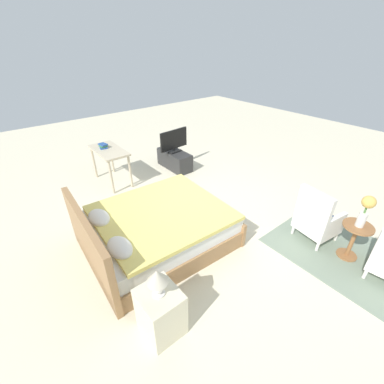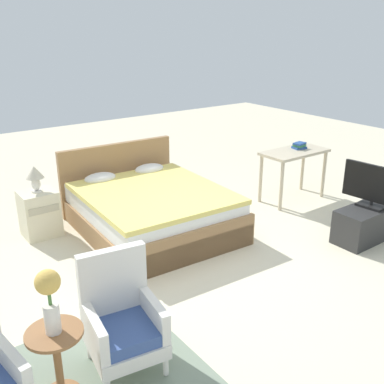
{
  "view_description": "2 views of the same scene",
  "coord_description": "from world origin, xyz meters",
  "px_view_note": "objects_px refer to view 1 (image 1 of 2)",
  "views": [
    {
      "loc": [
        -2.8,
        2.54,
        2.79
      ],
      "look_at": [
        0.06,
        0.22,
        0.57
      ],
      "focal_mm": 24.0,
      "sensor_mm": 36.0,
      "label": 1
    },
    {
      "loc": [
        -2.82,
        -3.61,
        2.53
      ],
      "look_at": [
        -0.0,
        0.24,
        0.75
      ],
      "focal_mm": 42.0,
      "sensor_mm": 36.0,
      "label": 2
    }
  ],
  "objects_px": {
    "tv_stand": "(175,160)",
    "book_stack": "(103,146)",
    "side_table": "(354,237)",
    "bed": "(155,229)",
    "armchair_by_window_right": "(317,219)",
    "flower_vase": "(366,208)",
    "vanity_desk": "(109,155)",
    "nightstand": "(161,312)",
    "table_lamp": "(157,279)",
    "tv_flatscreen": "(174,141)"
  },
  "relations": [
    {
      "from": "side_table",
      "to": "tv_flatscreen",
      "type": "distance_m",
      "value": 4.09
    },
    {
      "from": "side_table",
      "to": "table_lamp",
      "type": "relative_size",
      "value": 1.71
    },
    {
      "from": "tv_stand",
      "to": "nightstand",
      "type": "bearing_deg",
      "value": 142.38
    },
    {
      "from": "flower_vase",
      "to": "nightstand",
      "type": "height_order",
      "value": "flower_vase"
    },
    {
      "from": "table_lamp",
      "to": "armchair_by_window_right",
      "type": "bearing_deg",
      "value": -95.33
    },
    {
      "from": "nightstand",
      "to": "side_table",
      "type": "bearing_deg",
      "value": -106.01
    },
    {
      "from": "side_table",
      "to": "tv_stand",
      "type": "bearing_deg",
      "value": 3.19
    },
    {
      "from": "nightstand",
      "to": "tv_flatscreen",
      "type": "height_order",
      "value": "tv_flatscreen"
    },
    {
      "from": "side_table",
      "to": "table_lamp",
      "type": "bearing_deg",
      "value": 73.99
    },
    {
      "from": "side_table",
      "to": "flower_vase",
      "type": "height_order",
      "value": "flower_vase"
    },
    {
      "from": "tv_stand",
      "to": "vanity_desk",
      "type": "distance_m",
      "value": 1.58
    },
    {
      "from": "tv_flatscreen",
      "to": "bed",
      "type": "bearing_deg",
      "value": 138.39
    },
    {
      "from": "tv_stand",
      "to": "book_stack",
      "type": "height_order",
      "value": "book_stack"
    },
    {
      "from": "book_stack",
      "to": "side_table",
      "type": "bearing_deg",
      "value": -158.45
    },
    {
      "from": "tv_stand",
      "to": "side_table",
      "type": "bearing_deg",
      "value": -176.81
    },
    {
      "from": "armchair_by_window_right",
      "to": "tv_flatscreen",
      "type": "bearing_deg",
      "value": 2.86
    },
    {
      "from": "armchair_by_window_right",
      "to": "tv_flatscreen",
      "type": "distance_m",
      "value": 3.55
    },
    {
      "from": "bed",
      "to": "flower_vase",
      "type": "height_order",
      "value": "flower_vase"
    },
    {
      "from": "bed",
      "to": "table_lamp",
      "type": "bearing_deg",
      "value": 150.42
    },
    {
      "from": "tv_flatscreen",
      "to": "vanity_desk",
      "type": "distance_m",
      "value": 1.52
    },
    {
      "from": "side_table",
      "to": "nightstand",
      "type": "height_order",
      "value": "nightstand"
    },
    {
      "from": "book_stack",
      "to": "vanity_desk",
      "type": "bearing_deg",
      "value": -163.47
    },
    {
      "from": "armchair_by_window_right",
      "to": "flower_vase",
      "type": "relative_size",
      "value": 1.93
    },
    {
      "from": "bed",
      "to": "armchair_by_window_right",
      "type": "bearing_deg",
      "value": -125.85
    },
    {
      "from": "armchair_by_window_right",
      "to": "table_lamp",
      "type": "distance_m",
      "value": 2.74
    },
    {
      "from": "side_table",
      "to": "tv_stand",
      "type": "height_order",
      "value": "side_table"
    },
    {
      "from": "side_table",
      "to": "flower_vase",
      "type": "distance_m",
      "value": 0.5
    },
    {
      "from": "side_table",
      "to": "nightstand",
      "type": "xyz_separation_m",
      "value": [
        0.79,
        2.75,
        -0.06
      ]
    },
    {
      "from": "nightstand",
      "to": "tv_stand",
      "type": "bearing_deg",
      "value": -37.62
    },
    {
      "from": "armchair_by_window_right",
      "to": "tv_stand",
      "type": "distance_m",
      "value": 3.53
    },
    {
      "from": "side_table",
      "to": "book_stack",
      "type": "bearing_deg",
      "value": 21.55
    },
    {
      "from": "side_table",
      "to": "bed",
      "type": "bearing_deg",
      "value": 46.03
    },
    {
      "from": "table_lamp",
      "to": "book_stack",
      "type": "bearing_deg",
      "value": -14.95
    },
    {
      "from": "bed",
      "to": "flower_vase",
      "type": "xyz_separation_m",
      "value": [
        -1.99,
        -2.07,
        0.56
      ]
    },
    {
      "from": "side_table",
      "to": "book_stack",
      "type": "relative_size",
      "value": 2.61
    },
    {
      "from": "tv_stand",
      "to": "bed",
      "type": "bearing_deg",
      "value": 138.36
    },
    {
      "from": "flower_vase",
      "to": "nightstand",
      "type": "xyz_separation_m",
      "value": [
        0.79,
        2.75,
        -0.56
      ]
    },
    {
      "from": "nightstand",
      "to": "vanity_desk",
      "type": "xyz_separation_m",
      "value": [
        3.54,
        -1.03,
        0.36
      ]
    },
    {
      "from": "vanity_desk",
      "to": "table_lamp",
      "type": "bearing_deg",
      "value": 163.82
    },
    {
      "from": "table_lamp",
      "to": "tv_stand",
      "type": "height_order",
      "value": "table_lamp"
    },
    {
      "from": "armchair_by_window_right",
      "to": "side_table",
      "type": "bearing_deg",
      "value": -174.62
    },
    {
      "from": "armchair_by_window_right",
      "to": "side_table",
      "type": "distance_m",
      "value": 0.54
    },
    {
      "from": "side_table",
      "to": "nightstand",
      "type": "distance_m",
      "value": 2.86
    },
    {
      "from": "side_table",
      "to": "nightstand",
      "type": "bearing_deg",
      "value": 73.99
    },
    {
      "from": "nightstand",
      "to": "table_lamp",
      "type": "relative_size",
      "value": 1.78
    },
    {
      "from": "bed",
      "to": "book_stack",
      "type": "height_order",
      "value": "bed"
    },
    {
      "from": "flower_vase",
      "to": "book_stack",
      "type": "relative_size",
      "value": 2.21
    },
    {
      "from": "flower_vase",
      "to": "nightstand",
      "type": "relative_size",
      "value": 0.81
    },
    {
      "from": "nightstand",
      "to": "vanity_desk",
      "type": "relative_size",
      "value": 0.57
    },
    {
      "from": "tv_stand",
      "to": "book_stack",
      "type": "distance_m",
      "value": 1.7
    }
  ]
}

